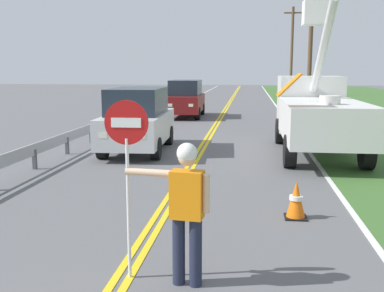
{
  "coord_description": "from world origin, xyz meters",
  "views": [
    {
      "loc": [
        1.6,
        -1.45,
        2.7
      ],
      "look_at": [
        0.49,
        7.49,
        1.2
      ],
      "focal_mm": 43.08,
      "sensor_mm": 36.0,
      "label": 1
    }
  ],
  "objects_px": {
    "utility_bucket_truck": "(316,110)",
    "oncoming_suv_second": "(186,98)",
    "flagger_worker": "(186,205)",
    "traffic_cone_lead": "(296,200)",
    "stop_sign_paddle": "(127,150)",
    "utility_pole_mid": "(310,48)",
    "utility_pole_far": "(292,50)",
    "oncoming_suv_nearest": "(138,119)"
  },
  "relations": [
    {
      "from": "flagger_worker",
      "to": "utility_pole_far",
      "type": "height_order",
      "value": "utility_pole_far"
    },
    {
      "from": "stop_sign_paddle",
      "to": "traffic_cone_lead",
      "type": "height_order",
      "value": "stop_sign_paddle"
    },
    {
      "from": "utility_pole_mid",
      "to": "utility_pole_far",
      "type": "distance_m",
      "value": 18.23
    },
    {
      "from": "utility_pole_far",
      "to": "utility_bucket_truck",
      "type": "bearing_deg",
      "value": -93.47
    },
    {
      "from": "oncoming_suv_second",
      "to": "utility_pole_far",
      "type": "bearing_deg",
      "value": 71.22
    },
    {
      "from": "flagger_worker",
      "to": "utility_pole_far",
      "type": "xyz_separation_m",
      "value": [
        4.98,
        43.75,
        3.63
      ]
    },
    {
      "from": "oncoming_suv_second",
      "to": "utility_pole_mid",
      "type": "distance_m",
      "value": 9.38
    },
    {
      "from": "stop_sign_paddle",
      "to": "utility_pole_mid",
      "type": "bearing_deg",
      "value": 78.14
    },
    {
      "from": "flagger_worker",
      "to": "utility_pole_mid",
      "type": "xyz_separation_m",
      "value": [
        4.58,
        25.53,
        3.02
      ]
    },
    {
      "from": "oncoming_suv_nearest",
      "to": "oncoming_suv_second",
      "type": "relative_size",
      "value": 1.01
    },
    {
      "from": "stop_sign_paddle",
      "to": "traffic_cone_lead",
      "type": "relative_size",
      "value": 3.33
    },
    {
      "from": "utility_bucket_truck",
      "to": "oncoming_suv_second",
      "type": "distance_m",
      "value": 12.22
    },
    {
      "from": "stop_sign_paddle",
      "to": "oncoming_suv_nearest",
      "type": "xyz_separation_m",
      "value": [
        -2.15,
        9.32,
        -0.65
      ]
    },
    {
      "from": "oncoming_suv_second",
      "to": "utility_pole_mid",
      "type": "xyz_separation_m",
      "value": [
        7.45,
        4.86,
        3.0
      ]
    },
    {
      "from": "flagger_worker",
      "to": "oncoming_suv_second",
      "type": "xyz_separation_m",
      "value": [
        -2.87,
        20.68,
        0.01
      ]
    },
    {
      "from": "utility_pole_mid",
      "to": "traffic_cone_lead",
      "type": "bearing_deg",
      "value": -97.4
    },
    {
      "from": "traffic_cone_lead",
      "to": "oncoming_suv_nearest",
      "type": "bearing_deg",
      "value": 124.78
    },
    {
      "from": "flagger_worker",
      "to": "traffic_cone_lead",
      "type": "distance_m",
      "value": 3.38
    },
    {
      "from": "stop_sign_paddle",
      "to": "utility_pole_far",
      "type": "height_order",
      "value": "utility_pole_far"
    },
    {
      "from": "utility_pole_far",
      "to": "traffic_cone_lead",
      "type": "bearing_deg",
      "value": -94.67
    },
    {
      "from": "oncoming_suv_second",
      "to": "traffic_cone_lead",
      "type": "height_order",
      "value": "oncoming_suv_second"
    },
    {
      "from": "stop_sign_paddle",
      "to": "oncoming_suv_nearest",
      "type": "relative_size",
      "value": 0.5
    },
    {
      "from": "flagger_worker",
      "to": "traffic_cone_lead",
      "type": "bearing_deg",
      "value": 60.34
    },
    {
      "from": "stop_sign_paddle",
      "to": "utility_pole_mid",
      "type": "height_order",
      "value": "utility_pole_mid"
    },
    {
      "from": "traffic_cone_lead",
      "to": "oncoming_suv_second",
      "type": "bearing_deg",
      "value": 104.2
    },
    {
      "from": "utility_pole_mid",
      "to": "traffic_cone_lead",
      "type": "relative_size",
      "value": 11.1
    },
    {
      "from": "stop_sign_paddle",
      "to": "flagger_worker",
      "type": "bearing_deg",
      "value": -7.42
    },
    {
      "from": "utility_pole_far",
      "to": "traffic_cone_lead",
      "type": "relative_size",
      "value": 12.82
    },
    {
      "from": "oncoming_suv_nearest",
      "to": "traffic_cone_lead",
      "type": "relative_size",
      "value": 6.67
    },
    {
      "from": "utility_pole_far",
      "to": "flagger_worker",
      "type": "bearing_deg",
      "value": -96.49
    },
    {
      "from": "utility_bucket_truck",
      "to": "utility_pole_mid",
      "type": "distance_m",
      "value": 15.92
    },
    {
      "from": "utility_bucket_truck",
      "to": "oncoming_suv_nearest",
      "type": "distance_m",
      "value": 5.87
    },
    {
      "from": "utility_pole_far",
      "to": "oncoming_suv_second",
      "type": "bearing_deg",
      "value": -108.78
    },
    {
      "from": "flagger_worker",
      "to": "oncoming_suv_nearest",
      "type": "xyz_separation_m",
      "value": [
        -2.91,
        9.42,
        0.01
      ]
    },
    {
      "from": "flagger_worker",
      "to": "utility_bucket_truck",
      "type": "distance_m",
      "value": 10.35
    },
    {
      "from": "stop_sign_paddle",
      "to": "traffic_cone_lead",
      "type": "xyz_separation_m",
      "value": [
        2.4,
        2.77,
        -1.37
      ]
    },
    {
      "from": "utility_bucket_truck",
      "to": "utility_pole_far",
      "type": "distance_m",
      "value": 34.05
    },
    {
      "from": "stop_sign_paddle",
      "to": "oncoming_suv_second",
      "type": "bearing_deg",
      "value": 95.84
    },
    {
      "from": "utility_bucket_truck",
      "to": "oncoming_suv_nearest",
      "type": "xyz_separation_m",
      "value": [
        -5.83,
        -0.51,
        -0.34
      ]
    },
    {
      "from": "utility_pole_mid",
      "to": "utility_pole_far",
      "type": "xyz_separation_m",
      "value": [
        0.4,
        18.22,
        0.61
      ]
    },
    {
      "from": "utility_pole_mid",
      "to": "utility_pole_far",
      "type": "relative_size",
      "value": 0.87
    },
    {
      "from": "utility_bucket_truck",
      "to": "traffic_cone_lead",
      "type": "height_order",
      "value": "utility_bucket_truck"
    }
  ]
}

